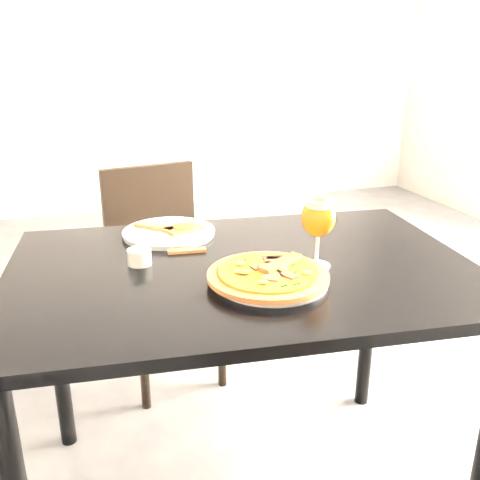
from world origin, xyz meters
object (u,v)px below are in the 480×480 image
object	(u,v)px
dining_table	(243,297)
chair_far	(161,266)
pizza	(268,274)
beer_glass	(319,218)

from	to	relation	value
dining_table	chair_far	distance (m)	0.77
chair_far	pizza	distance (m)	0.93
pizza	beer_glass	xyz separation A→B (m)	(0.15, 0.06, 0.11)
dining_table	chair_far	bearing A→B (deg)	103.41
chair_far	pizza	bearing A→B (deg)	-91.21
chair_far	beer_glass	world-z (taller)	beer_glass
dining_table	pizza	size ratio (longest dim) A/B	4.38
dining_table	pizza	bearing A→B (deg)	-73.62
chair_far	beer_glass	distance (m)	0.95
pizza	beer_glass	world-z (taller)	beer_glass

